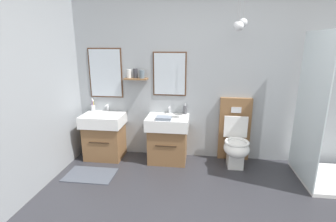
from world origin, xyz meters
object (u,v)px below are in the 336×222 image
toothbrush_cup (93,108)px  folded_hand_towel (164,118)px  toilet (235,141)px  shower_tray (329,154)px  soap_dispenser (185,109)px  vanity_sink_right (168,138)px  vanity_sink_left (105,135)px

toothbrush_cup → folded_hand_towel: size_ratio=0.95×
toilet → shower_tray: size_ratio=0.51×
toothbrush_cup → soap_dispenser: toothbrush_cup is taller
vanity_sink_right → soap_dispenser: 0.52m
vanity_sink_left → folded_hand_towel: folded_hand_towel is taller
toilet → folded_hand_towel: (-1.07, -0.18, 0.37)m
vanity_sink_right → folded_hand_towel: folded_hand_towel is taller
vanity_sink_right → toothbrush_cup: size_ratio=3.46×
toilet → folded_hand_towel: 1.14m
folded_hand_towel → shower_tray: (2.22, -0.18, -0.36)m
vanity_sink_left → soap_dispenser: 1.35m
folded_hand_towel → vanity_sink_left: bearing=170.7°
toothbrush_cup → toilet: bearing=-4.0°
toilet → soap_dispenser: bearing=167.6°
vanity_sink_right → shower_tray: size_ratio=0.37×
soap_dispenser → folded_hand_towel: (-0.29, -0.35, -0.05)m
toilet → shower_tray: bearing=-17.4°
soap_dispenser → shower_tray: bearing=-15.4°
vanity_sink_left → vanity_sink_right: (1.03, 0.00, 0.00)m
vanity_sink_left → folded_hand_towel: size_ratio=3.28×
toilet → toothbrush_cup: bearing=176.0°
toilet → soap_dispenser: (-0.78, 0.17, 0.42)m
vanity_sink_left → soap_dispenser: soap_dispenser is taller
soap_dispenser → folded_hand_towel: bearing=-129.4°
soap_dispenser → folded_hand_towel: 0.46m
folded_hand_towel → shower_tray: 2.26m
folded_hand_towel → shower_tray: shower_tray is taller
soap_dispenser → toothbrush_cup: bearing=-179.6°
vanity_sink_right → shower_tray: 2.21m
vanity_sink_right → shower_tray: (2.18, -0.34, 0.01)m
toothbrush_cup → shower_tray: shower_tray is taller
vanity_sink_left → shower_tray: size_ratio=0.37×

